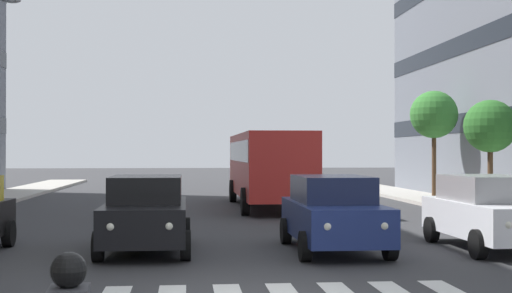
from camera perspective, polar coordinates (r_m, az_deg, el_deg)
The scene contains 6 objects.
car_0 at distance 17.67m, azimuth 18.04°, elevation -4.92°, with size 2.02×4.44×1.72m.
car_1 at distance 16.59m, azimuth 6.14°, elevation -5.24°, with size 2.02×4.44×1.72m.
car_2 at distance 16.65m, azimuth -8.72°, elevation -5.21°, with size 2.02×4.44×1.72m.
bus_behind_traffic at distance 29.47m, azimuth 0.97°, elevation -1.23°, with size 2.78×10.50×3.00m.
street_tree_2 at distance 28.14m, azimuth 18.10°, elevation 1.50°, with size 1.97×1.97×4.07m.
street_tree_3 at distance 33.44m, azimuth 13.95°, elevation 2.44°, with size 2.16×2.16×4.89m.
Camera 1 is at (1.12, 10.91, 2.28)m, focal length 50.36 mm.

